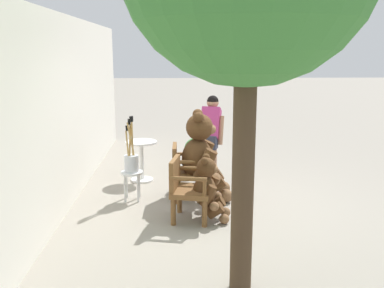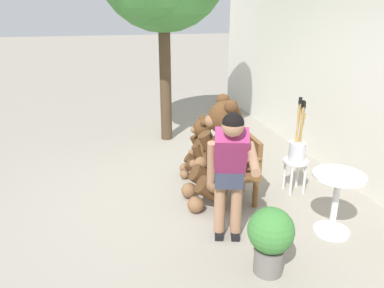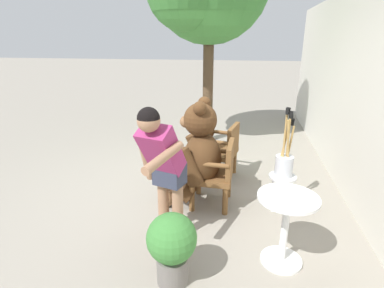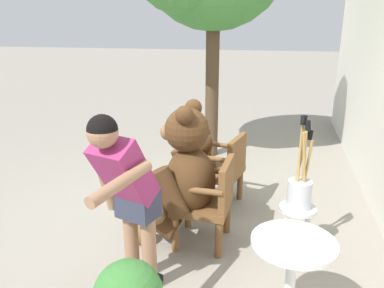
# 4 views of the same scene
# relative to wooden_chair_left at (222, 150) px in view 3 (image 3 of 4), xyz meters

# --- Properties ---
(ground_plane) EXTENTS (60.00, 60.00, 0.00)m
(ground_plane) POSITION_rel_wooden_chair_left_xyz_m (0.41, -0.60, -0.46)
(ground_plane) COLOR gray
(back_wall) EXTENTS (10.00, 0.16, 2.80)m
(back_wall) POSITION_rel_wooden_chair_left_xyz_m (0.41, 1.80, 0.94)
(back_wall) COLOR silver
(back_wall) RESTS_ON ground
(wooden_chair_left) EXTENTS (0.65, 0.62, 0.86)m
(wooden_chair_left) POSITION_rel_wooden_chair_left_xyz_m (0.00, 0.00, 0.00)
(wooden_chair_left) COLOR brown
(wooden_chair_left) RESTS_ON ground
(wooden_chair_right) EXTENTS (0.57, 0.53, 0.86)m
(wooden_chair_right) POSITION_rel_wooden_chair_left_xyz_m (0.84, 0.00, 0.00)
(wooden_chair_right) COLOR brown
(wooden_chair_right) RESTS_ON ground
(teddy_bear_large) EXTENTS (0.84, 0.79, 1.40)m
(teddy_bear_large) POSITION_rel_wooden_chair_left_xyz_m (0.84, -0.26, 0.22)
(teddy_bear_large) COLOR #4C3019
(teddy_bear_large) RESTS_ON ground
(teddy_bear_small) EXTENTS (0.56, 0.56, 0.91)m
(teddy_bear_small) POSITION_rel_wooden_chair_left_xyz_m (-0.02, -0.29, -0.02)
(teddy_bear_small) COLOR #4C3019
(teddy_bear_small) RESTS_ON ground
(person_visitor) EXTENTS (0.86, 0.48, 1.51)m
(person_visitor) POSITION_rel_wooden_chair_left_xyz_m (1.72, -0.45, 0.44)
(person_visitor) COLOR black
(person_visitor) RESTS_ON ground
(white_stool) EXTENTS (0.34, 0.34, 0.46)m
(white_stool) POSITION_rel_wooden_chair_left_xyz_m (0.80, 0.83, -0.11)
(white_stool) COLOR silver
(white_stool) RESTS_ON ground
(brush_bucket) EXTENTS (0.22, 0.22, 0.87)m
(brush_bucket) POSITION_rel_wooden_chair_left_xyz_m (0.80, 0.83, 0.20)
(brush_bucket) COLOR silver
(brush_bucket) RESTS_ON white_stool
(round_side_table) EXTENTS (0.56, 0.56, 0.72)m
(round_side_table) POSITION_rel_wooden_chair_left_xyz_m (1.82, 0.76, -0.01)
(round_side_table) COLOR white
(round_side_table) RESTS_ON ground
(potted_plant) EXTENTS (0.44, 0.44, 0.68)m
(potted_plant) POSITION_rel_wooden_chair_left_xyz_m (2.27, -0.22, -0.07)
(potted_plant) COLOR slate
(potted_plant) RESTS_ON ground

